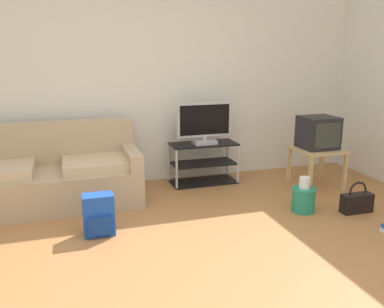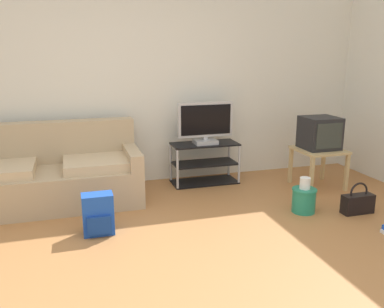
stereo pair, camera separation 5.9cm
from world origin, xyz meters
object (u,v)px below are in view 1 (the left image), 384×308
object	(u,v)px
handbag	(357,202)
backpack	(99,215)
crt_tv	(318,132)
tv_stand	(203,163)
cleaning_bucket	(303,197)
couch	(50,176)
flat_tv	(204,123)
side_table	(317,154)

from	to	relation	value
handbag	backpack	bearing A→B (deg)	174.06
crt_tv	backpack	bearing A→B (deg)	-167.21
crt_tv	backpack	size ratio (longest dim) A/B	1.08
handbag	tv_stand	bearing A→B (deg)	130.15
cleaning_bucket	crt_tv	bearing A→B (deg)	48.93
couch	cleaning_bucket	size ratio (longest dim) A/B	5.08
tv_stand	crt_tv	world-z (taller)	crt_tv
backpack	flat_tv	bearing A→B (deg)	46.97
side_table	handbag	distance (m)	0.91
flat_tv	cleaning_bucket	distance (m)	1.51
backpack	handbag	size ratio (longest dim) A/B	1.14
side_table	backpack	world-z (taller)	side_table
tv_stand	side_table	size ratio (longest dim) A/B	1.55
tv_stand	flat_tv	bearing A→B (deg)	-90.00
backpack	side_table	bearing A→B (deg)	20.72
couch	crt_tv	size ratio (longest dim) A/B	4.63
crt_tv	handbag	xyz separation A→B (m)	(-0.09, -0.88, -0.56)
flat_tv	cleaning_bucket	size ratio (longest dim) A/B	1.86
flat_tv	crt_tv	bearing A→B (deg)	-21.91
couch	side_table	world-z (taller)	couch
couch	backpack	bearing A→B (deg)	-65.48
flat_tv	side_table	distance (m)	1.43
flat_tv	handbag	xyz separation A→B (m)	(1.19, -1.39, -0.65)
flat_tv	backpack	world-z (taller)	flat_tv
crt_tv	backpack	world-z (taller)	crt_tv
couch	flat_tv	bearing A→B (deg)	5.52
side_table	crt_tv	bearing A→B (deg)	90.00
flat_tv	crt_tv	distance (m)	1.38
tv_stand	crt_tv	bearing A→B (deg)	-22.77
couch	handbag	distance (m)	3.27
cleaning_bucket	flat_tv	bearing A→B (deg)	119.34
flat_tv	handbag	size ratio (longest dim) A/B	2.08
crt_tv	cleaning_bucket	distance (m)	1.05
side_table	flat_tv	bearing A→B (deg)	157.47
side_table	crt_tv	world-z (taller)	crt_tv
tv_stand	flat_tv	xyz separation A→B (m)	(0.00, -0.02, 0.51)
tv_stand	side_table	xyz separation A→B (m)	(1.28, -0.55, 0.15)
handbag	cleaning_bucket	size ratio (longest dim) A/B	0.89
tv_stand	couch	bearing A→B (deg)	-173.79
flat_tv	cleaning_bucket	world-z (taller)	flat_tv
tv_stand	flat_tv	world-z (taller)	flat_tv
backpack	handbag	world-z (taller)	backpack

